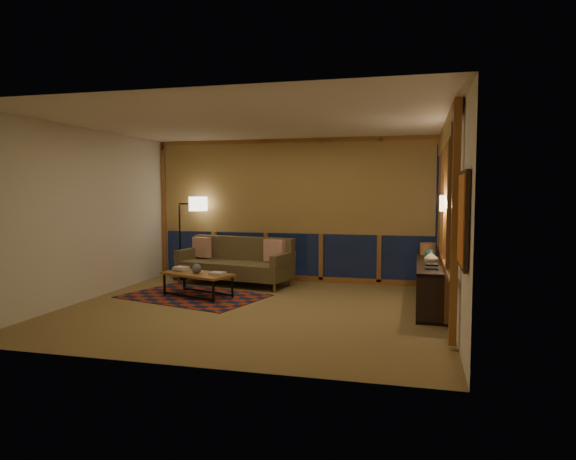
% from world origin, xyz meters
% --- Properties ---
extents(floor, '(5.50, 5.00, 0.01)m').
position_xyz_m(floor, '(0.00, 0.00, 0.00)').
color(floor, olive).
rests_on(floor, ground).
extents(ceiling, '(5.50, 5.00, 0.01)m').
position_xyz_m(ceiling, '(0.00, 0.00, 2.70)').
color(ceiling, beige).
rests_on(ceiling, walls).
extents(walls, '(5.51, 5.01, 2.70)m').
position_xyz_m(walls, '(0.00, 0.00, 1.35)').
color(walls, silver).
rests_on(walls, floor).
extents(window_wall_back, '(5.30, 0.16, 2.60)m').
position_xyz_m(window_wall_back, '(0.00, 2.43, 1.35)').
color(window_wall_back, '#96622E').
rests_on(window_wall_back, walls).
extents(window_wall_right, '(0.16, 3.70, 2.60)m').
position_xyz_m(window_wall_right, '(2.68, 0.60, 1.35)').
color(window_wall_right, '#96622E').
rests_on(window_wall_right, walls).
extents(wall_art, '(0.06, 0.74, 0.94)m').
position_xyz_m(wall_art, '(2.71, -1.85, 1.45)').
color(wall_art, red).
rests_on(wall_art, walls).
extents(wall_sconce, '(0.12, 0.18, 0.22)m').
position_xyz_m(wall_sconce, '(2.62, 0.45, 1.55)').
color(wall_sconce, '#F8E2C2').
rests_on(wall_sconce, walls).
extents(sofa, '(2.20, 1.21, 0.85)m').
position_xyz_m(sofa, '(-0.95, 1.77, 0.43)').
color(sofa, brown).
rests_on(sofa, floor).
extents(pillow_left, '(0.40, 0.25, 0.38)m').
position_xyz_m(pillow_left, '(-1.71, 2.04, 0.62)').
color(pillow_left, '#B1411E').
rests_on(pillow_left, sofa).
extents(pillow_right, '(0.42, 0.24, 0.40)m').
position_xyz_m(pillow_right, '(-0.21, 1.84, 0.62)').
color(pillow_right, '#B1411E').
rests_on(pillow_right, sofa).
extents(area_rug, '(2.50, 1.99, 0.01)m').
position_xyz_m(area_rug, '(-1.23, 0.60, 0.01)').
color(area_rug, maroon).
rests_on(area_rug, floor).
extents(coffee_table, '(1.29, 0.90, 0.39)m').
position_xyz_m(coffee_table, '(-1.15, 0.60, 0.20)').
color(coffee_table, '#96622E').
rests_on(coffee_table, floor).
extents(book_stack_a, '(0.31, 0.28, 0.08)m').
position_xyz_m(book_stack_a, '(-1.52, 0.76, 0.43)').
color(book_stack_a, silver).
rests_on(book_stack_a, coffee_table).
extents(book_stack_b, '(0.24, 0.20, 0.04)m').
position_xyz_m(book_stack_b, '(-0.77, 0.48, 0.41)').
color(book_stack_b, silver).
rests_on(book_stack_b, coffee_table).
extents(ceramic_pot, '(0.17, 0.17, 0.16)m').
position_xyz_m(ceramic_pot, '(-1.16, 0.56, 0.47)').
color(ceramic_pot, black).
rests_on(ceramic_pot, coffee_table).
extents(floor_lamp, '(0.59, 0.43, 1.62)m').
position_xyz_m(floor_lamp, '(-2.19, 2.08, 0.81)').
color(floor_lamp, black).
rests_on(floor_lamp, floor).
extents(bookshelf, '(0.40, 2.63, 0.66)m').
position_xyz_m(bookshelf, '(2.49, 1.00, 0.33)').
color(bookshelf, black).
rests_on(bookshelf, floor).
extents(basket, '(0.29, 0.29, 0.20)m').
position_xyz_m(basket, '(2.47, 1.79, 0.76)').
color(basket, '#A97449').
rests_on(basket, bookshelf).
extents(teal_bowl, '(0.17, 0.17, 0.16)m').
position_xyz_m(teal_bowl, '(2.49, 1.26, 0.74)').
color(teal_bowl, '#1C6465').
rests_on(teal_bowl, bookshelf).
extents(vase, '(0.23, 0.23, 0.21)m').
position_xyz_m(vase, '(2.49, 0.58, 0.76)').
color(vase, '#C0B089').
rests_on(vase, bookshelf).
extents(shelf_book_stack, '(0.22, 0.27, 0.07)m').
position_xyz_m(shelf_book_stack, '(2.49, 0.20, 0.69)').
color(shelf_book_stack, silver).
rests_on(shelf_book_stack, bookshelf).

